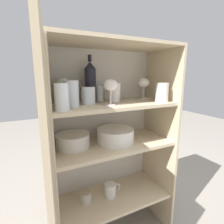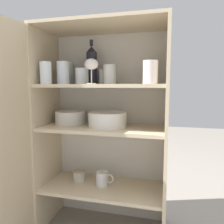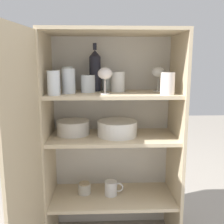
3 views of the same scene
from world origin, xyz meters
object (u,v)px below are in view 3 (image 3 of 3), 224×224
object	(u,v)px
mixing_bowl_large	(73,127)
coffee_mug_primary	(111,188)
plate_stack_white	(117,128)
storage_jar	(84,188)
wine_bottle	(95,70)

from	to	relation	value
mixing_bowl_large	coffee_mug_primary	world-z (taller)	mixing_bowl_large
plate_stack_white	coffee_mug_primary	size ratio (longest dim) A/B	2.01
plate_stack_white	storage_jar	xyz separation A→B (m)	(-0.21, 0.03, -0.40)
plate_stack_white	wine_bottle	bearing A→B (deg)	145.66
plate_stack_white	storage_jar	bearing A→B (deg)	172.52
mixing_bowl_large	storage_jar	bearing A→B (deg)	-13.23
coffee_mug_primary	storage_jar	size ratio (longest dim) A/B	1.46
plate_stack_white	storage_jar	distance (m)	0.45
wine_bottle	plate_stack_white	distance (m)	0.37
wine_bottle	plate_stack_white	bearing A→B (deg)	-34.34
coffee_mug_primary	mixing_bowl_large	bearing A→B (deg)	170.17
plate_stack_white	storage_jar	size ratio (longest dim) A/B	2.95
plate_stack_white	coffee_mug_primary	distance (m)	0.39
wine_bottle	coffee_mug_primary	xyz separation A→B (m)	(0.10, -0.09, -0.73)
plate_stack_white	coffee_mug_primary	xyz separation A→B (m)	(-0.04, 0.00, -0.39)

